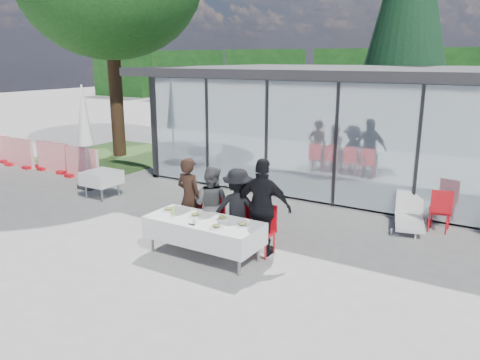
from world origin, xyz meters
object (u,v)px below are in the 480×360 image
diner_chair_c (239,222)px  dining_table (204,230)px  diner_chair_d (264,227)px  plate_c (222,218)px  diner_c (238,209)px  plate_extra (217,226)px  spare_table_left (102,178)px  construction_barriers (21,154)px  diner_a (189,198)px  folded_eyeglasses (192,224)px  plate_a (168,209)px  diner_d (263,208)px  plate_b (195,215)px  diner_chair_a (191,212)px  juice_bottle (173,211)px  lounger (409,216)px  diner_chair_b (213,217)px  market_umbrella (84,122)px  spare_chair_b (441,209)px  plate_d (242,225)px  diner_b (212,205)px

diner_chair_c → dining_table: bearing=-114.3°
diner_chair_d → plate_c: 0.85m
diner_c → plate_c: 0.49m
plate_extra → spare_table_left: bearing=158.7°
plate_extra → diner_c: bearing=97.2°
construction_barriers → diner_a: bearing=-14.1°
diner_a → folded_eyeglasses: (0.83, -1.04, -0.11)m
dining_table → plate_c: 0.43m
plate_extra → plate_a: bearing=167.4°
dining_table → diner_c: size_ratio=1.38×
diner_d → diner_chair_c: bearing=-16.5°
plate_b → plate_extra: size_ratio=1.00×
dining_table → plate_a: (-0.93, 0.08, 0.24)m
diner_chair_a → juice_bottle: diner_chair_a is taller
diner_chair_c → plate_b: 0.92m
plate_a → lounger: size_ratio=0.19×
diner_chair_b → diner_chair_d: (1.19, 0.00, 0.00)m
market_umbrella → construction_barriers: market_umbrella is taller
folded_eyeglasses → spare_chair_b: spare_chair_b is taller
plate_c → plate_a: bearing=-173.9°
diner_chair_b → plate_b: 0.71m
diner_chair_d → lounger: diner_chair_d is taller
spare_chair_b → construction_barriers: 13.68m
plate_d → spare_chair_b: (2.83, 3.66, -0.24)m
diner_chair_b → juice_bottle: 0.95m
folded_eyeglasses → diner_chair_b: bearing=103.9°
market_umbrella → lounger: (8.74, 1.51, -1.70)m
diner_d → lounger: size_ratio=1.32×
diner_b → plate_b: 0.61m
spare_chair_b → lounger: 0.69m
diner_a → diner_b: (0.56, 0.00, -0.06)m
diner_a → folded_eyeglasses: size_ratio=12.36×
diner_c → juice_bottle: (-1.01, -0.76, 0.01)m
plate_a → construction_barriers: (-9.10, 2.92, -0.34)m
plate_b → plate_a: bearing=-179.6°
diner_chair_c → plate_c: size_ratio=3.59×
spare_table_left → construction_barriers: 5.49m
diner_chair_d → plate_a: (-1.82, -0.67, 0.24)m
diner_c → spare_table_left: diner_c is taller
diner_chair_c → construction_barriers: bearing=167.8°
diner_chair_b → dining_table: bearing=-68.5°
diner_d → plate_extra: diner_d is taller
dining_table → diner_chair_a: bearing=138.8°
diner_a → diner_chair_c: 1.24m
plate_b → construction_barriers: bearing=163.4°
plate_a → plate_b: (0.67, 0.01, 0.00)m
diner_chair_d → dining_table: bearing=-140.1°
plate_c → spare_chair_b: bearing=46.7°
diner_b → market_umbrella: (-5.45, 1.55, 1.15)m
diner_chair_a → diner_d: bearing=-1.8°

